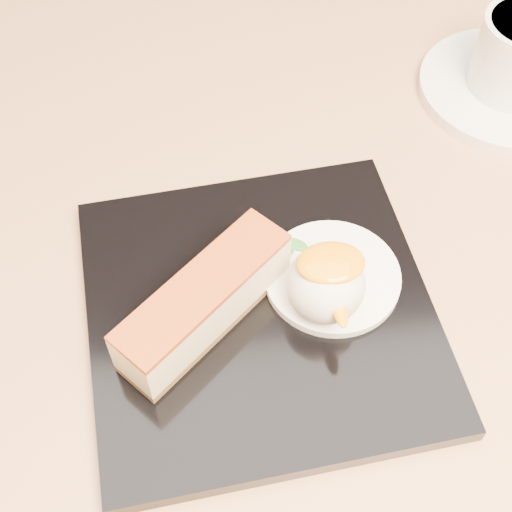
{
  "coord_description": "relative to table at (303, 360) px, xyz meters",
  "views": [
    {
      "loc": [
        -0.08,
        -0.28,
        1.12
      ],
      "look_at": [
        -0.04,
        -0.02,
        0.76
      ],
      "focal_mm": 50.0,
      "sensor_mm": 36.0,
      "label": 1
    }
  ],
  "objects": [
    {
      "name": "table",
      "position": [
        0.0,
        0.0,
        0.0
      ],
      "size": [
        0.8,
        0.8,
        0.72
      ],
      "color": "black",
      "rests_on": "ground"
    },
    {
      "name": "dessert_plate",
      "position": [
        -0.04,
        -0.04,
        0.16
      ],
      "size": [
        0.24,
        0.24,
        0.01
      ],
      "primitive_type": "cube",
      "rotation": [
        0.0,
        0.0,
        0.08
      ],
      "color": "black",
      "rests_on": "table"
    },
    {
      "name": "cheesecake",
      "position": [
        -0.08,
        -0.05,
        0.19
      ],
      "size": [
        0.12,
        0.11,
        0.04
      ],
      "rotation": [
        0.0,
        0.0,
        0.72
      ],
      "color": "brown",
      "rests_on": "dessert_plate"
    },
    {
      "name": "cream_smear",
      "position": [
        0.01,
        -0.03,
        0.17
      ],
      "size": [
        0.09,
        0.09,
        0.01
      ],
      "primitive_type": "cylinder",
      "color": "white",
      "rests_on": "dessert_plate"
    },
    {
      "name": "ice_cream_scoop",
      "position": [
        -0.0,
        -0.05,
        0.19
      ],
      "size": [
        0.05,
        0.05,
        0.05
      ],
      "primitive_type": "sphere",
      "color": "white",
      "rests_on": "cream_smear"
    },
    {
      "name": "mango_sauce",
      "position": [
        -0.0,
        -0.05,
        0.21
      ],
      "size": [
        0.04,
        0.03,
        0.01
      ],
      "primitive_type": "ellipsoid",
      "color": "#FF9708",
      "rests_on": "ice_cream_scoop"
    },
    {
      "name": "mint_sprig",
      "position": [
        -0.02,
        -0.0,
        0.17
      ],
      "size": [
        0.03,
        0.02,
        0.0
      ],
      "color": "#328C2E",
      "rests_on": "cream_smear"
    },
    {
      "name": "saucer",
      "position": [
        0.19,
        0.15,
        0.16
      ],
      "size": [
        0.15,
        0.15,
        0.01
      ],
      "primitive_type": "cylinder",
      "color": "white",
      "rests_on": "table"
    }
  ]
}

